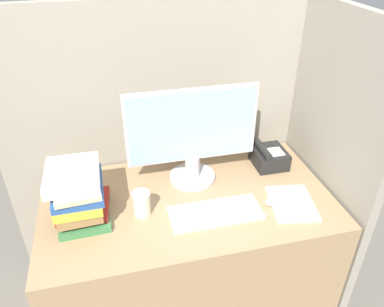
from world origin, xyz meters
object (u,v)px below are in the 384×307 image
Objects in this scene: coffee_cup at (142,204)px; desk_telephone at (269,157)px; keyboard at (215,213)px; monitor at (192,137)px; mouse at (271,202)px; book_stack at (78,194)px.

coffee_cup is 0.74m from desk_telephone.
desk_telephone is (0.39, 0.32, 0.04)m from keyboard.
monitor is at bearing 37.61° from coffee_cup.
coffee_cup is (-0.28, -0.21, -0.18)m from monitor.
mouse reaches higher than keyboard.
mouse is 0.85m from book_stack.
keyboard is (0.03, -0.29, -0.23)m from monitor.
monitor is 2.05× the size of book_stack.
desk_telephone is (0.95, 0.18, -0.07)m from book_stack.
monitor is 0.47m from mouse.
desk_telephone is (0.42, 0.02, -0.19)m from monitor.
coffee_cup is at bearing 172.76° from mouse.
keyboard is at bearing -83.51° from monitor.
monitor is 0.39m from coffee_cup.
desk_telephone reaches higher than keyboard.
monitor is 0.46m from desk_telephone.
coffee_cup is at bearing -161.15° from desk_telephone.
book_stack is at bearing -169.11° from desk_telephone.
monitor reaches higher than mouse.
book_stack is (-0.57, 0.13, 0.11)m from keyboard.
keyboard is at bearing -178.55° from mouse.
desk_telephone is at bearing 39.52° from keyboard.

